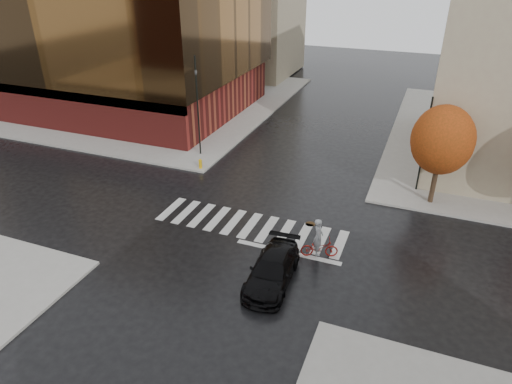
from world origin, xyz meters
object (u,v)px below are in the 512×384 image
at_px(cyclist, 319,244).
at_px(traffic_light_ne, 425,140).
at_px(sedan, 272,270).
at_px(fire_hydrant, 200,163).
at_px(traffic_light_nw, 197,99).

relative_size(cyclist, traffic_light_ne, 0.35).
bearing_deg(traffic_light_ne, cyclist, 65.22).
height_order(cyclist, traffic_light_ne, traffic_light_ne).
bearing_deg(sedan, fire_hydrant, 128.94).
bearing_deg(traffic_light_ne, traffic_light_nw, -1.28).
relative_size(sedan, fire_hydrant, 6.63).
bearing_deg(traffic_light_nw, traffic_light_ne, 74.71).
bearing_deg(cyclist, traffic_light_ne, -42.80).
height_order(sedan, traffic_light_nw, traffic_light_nw).
relative_size(traffic_light_ne, fire_hydrant, 8.72).
distance_m(sedan, cyclist, 3.39).
height_order(sedan, cyclist, cyclist).
relative_size(sedan, traffic_light_ne, 0.76).
distance_m(traffic_light_ne, fire_hydrant, 16.01).
height_order(sedan, traffic_light_ne, traffic_light_ne).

